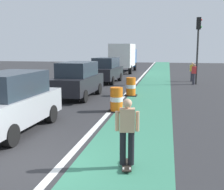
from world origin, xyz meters
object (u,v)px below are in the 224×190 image
Objects in this scene: delivery_truck_down_block at (124,56)px; traffic_light_corner at (198,39)px; skateboarder_on_lane at (127,131)px; pedestrian_crossing at (194,74)px; parked_suv_nearest at (10,102)px; pedestrian_waiting at (192,71)px; traffic_barrel_front at (116,100)px; parked_suv_second at (78,80)px; traffic_barrel_mid at (131,87)px; parked_suv_third at (106,70)px.

traffic_light_corner is (7.24, -10.14, 1.65)m from delivery_truck_down_block.
skateboarder_on_lane reaches higher than pedestrian_crossing.
pedestrian_crossing is at bearing 80.23° from skateboarder_on_lane.
pedestrian_waiting is at bearing 66.49° from parked_suv_nearest.
parked_suv_nearest reaches higher than traffic_barrel_front.
parked_suv_second reaches higher than traffic_barrel_front.
traffic_barrel_front is 11.38m from pedestrian_crossing.
parked_suv_second is 10.76m from traffic_light_corner.
traffic_barrel_mid is at bearing -124.32° from traffic_light_corner.
traffic_barrel_front is 0.14× the size of delivery_truck_down_block.
delivery_truck_down_block is at bearing 97.67° from traffic_barrel_front.
parked_suv_second is at bearing -90.82° from parked_suv_third.
pedestrian_crossing is at bearing 56.22° from traffic_barrel_mid.
traffic_light_corner is at bearing 46.26° from parked_suv_second.
parked_suv_third is at bearing 114.43° from traffic_barrel_mid.
traffic_barrel_mid is at bearing -65.57° from parked_suv_third.
parked_suv_nearest is at bearing -91.51° from parked_suv_second.
traffic_light_corner is (7.42, 14.61, 2.47)m from parked_suv_nearest.
pedestrian_waiting is at bearing 71.66° from traffic_barrel_front.
pedestrian_waiting is at bearing 89.54° from pedestrian_crossing.
delivery_truck_down_block is at bearing 90.61° from parked_suv_third.
skateboarder_on_lane is at bearing -77.78° from traffic_barrel_front.
pedestrian_waiting is (7.23, 16.61, -0.17)m from parked_suv_nearest.
skateboarder_on_lane is at bearing -28.09° from parked_suv_nearest.
parked_suv_third is at bearing 104.33° from traffic_barrel_front.
pedestrian_crossing is at bearing 68.26° from traffic_barrel_front.
delivery_truck_down_block is (-0.11, 10.31, 0.81)m from parked_suv_third.
skateboarder_on_lane is 1.55× the size of traffic_barrel_front.
skateboarder_on_lane is 16.97m from pedestrian_crossing.
traffic_barrel_front is 12.01m from traffic_light_corner.
pedestrian_waiting is at bearing -49.09° from delivery_truck_down_block.
skateboarder_on_lane is 0.36× the size of parked_suv_third.
delivery_truck_down_block is (-2.91, 16.48, 1.31)m from traffic_barrel_mid.
parked_suv_second is 10.18m from pedestrian_crossing.
pedestrian_waiting is (7.05, -8.13, -0.98)m from delivery_truck_down_block.
delivery_truck_down_block is 12.57m from traffic_light_corner.
parked_suv_third is (-4.04, 16.74, 0.12)m from skateboarder_on_lane.
parked_suv_second reaches higher than skateboarder_on_lane.
parked_suv_nearest is at bearing -116.57° from pedestrian_crossing.
traffic_barrel_front is at bearing -111.74° from pedestrian_crossing.
traffic_light_corner is at bearing 41.85° from pedestrian_crossing.
parked_suv_second is at bearing -133.74° from traffic_light_corner.
delivery_truck_down_block is 10.80m from pedestrian_waiting.
parked_suv_second reaches higher than traffic_barrel_mid.
traffic_barrel_front is at bearing -82.33° from delivery_truck_down_block.
pedestrian_waiting is at bearing 63.66° from traffic_barrel_mid.
parked_suv_nearest is at bearing -113.51° from pedestrian_waiting.
pedestrian_crossing is (2.88, 16.73, -0.05)m from skateboarder_on_lane.
pedestrian_crossing is (4.21, 10.57, 0.33)m from traffic_barrel_front.
skateboarder_on_lane is at bearing -100.36° from traffic_light_corner.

